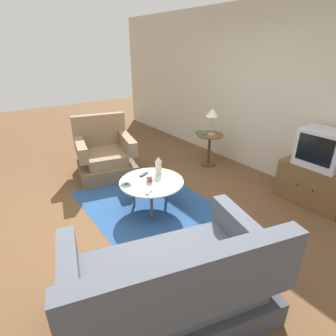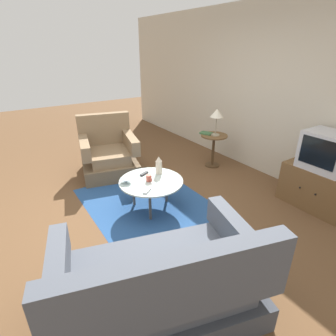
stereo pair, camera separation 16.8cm
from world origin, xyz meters
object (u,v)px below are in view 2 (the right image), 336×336
object	(u,v)px
armchair	(109,154)
book	(206,133)
vase	(159,165)
tv_remote_dark	(144,174)
side_table	(214,144)
table_lamp	(217,114)
coffee_table	(151,183)
tv_remote_silver	(147,191)
tv_stand	(318,188)
bowl	(126,181)
mug	(149,178)
couch	(161,286)
television	(327,151)

from	to	relation	value
armchair	book	size ratio (longest dim) A/B	4.43
vase	tv_remote_dark	xyz separation A→B (m)	(-0.09, -0.19, -0.11)
tv_remote_dark	side_table	bearing A→B (deg)	168.84
side_table	table_lamp	distance (m)	0.54
tv_remote_dark	book	bearing A→B (deg)	173.78
armchair	book	xyz separation A→B (m)	(0.69, 1.60, 0.29)
armchair	coffee_table	size ratio (longest dim) A/B	1.30
tv_remote_silver	book	world-z (taller)	book
tv_remote_dark	coffee_table	bearing A→B (deg)	61.06
tv_stand	armchair	bearing A→B (deg)	-143.39
coffee_table	tv_remote_dark	world-z (taller)	tv_remote_dark
table_lamp	bowl	size ratio (longest dim) A/B	3.17
coffee_table	tv_remote_dark	bearing A→B (deg)	175.80
armchair	table_lamp	bearing A→B (deg)	167.01
side_table	tv_remote_dark	size ratio (longest dim) A/B	4.00
mug	vase	bearing A→B (deg)	118.73
couch	tv_stand	distance (m)	2.67
side_table	tv_remote_dark	world-z (taller)	side_table
coffee_table	couch	bearing A→B (deg)	-27.41
armchair	bowl	world-z (taller)	armchair
couch	coffee_table	size ratio (longest dim) A/B	2.14
bowl	tv_remote_dark	bearing A→B (deg)	104.99
side_table	book	world-z (taller)	book
mug	book	world-z (taller)	book
side_table	tv_remote_silver	distance (m)	2.02
side_table	bowl	size ratio (longest dim) A/B	4.04
vase	book	world-z (taller)	vase
coffee_table	book	bearing A→B (deg)	115.05
vase	tv_remote_silver	bearing A→B (deg)	-47.76
couch	mug	world-z (taller)	couch
side_table	mug	world-z (taller)	side_table
tv_stand	mug	bearing A→B (deg)	-121.55
tv_stand	table_lamp	size ratio (longest dim) A/B	1.89
couch	table_lamp	distance (m)	3.18
side_table	couch	bearing A→B (deg)	-49.71
tv_stand	tv_remote_dark	world-z (taller)	tv_stand
couch	vase	xyz separation A→B (m)	(-1.54, 0.94, 0.24)
tv_stand	book	world-z (taller)	book
table_lamp	bowl	world-z (taller)	table_lamp
television	bowl	xyz separation A→B (m)	(-1.33, -2.21, -0.36)
book	tv_remote_dark	bearing A→B (deg)	-95.72
couch	mug	size ratio (longest dim) A/B	15.56
vase	tv_remote_silver	world-z (taller)	vase
television	table_lamp	world-z (taller)	table_lamp
tv_stand	table_lamp	distance (m)	1.92
tv_stand	mug	xyz separation A→B (m)	(-1.20, -1.95, 0.18)
coffee_table	table_lamp	size ratio (longest dim) A/B	1.81
armchair	tv_remote_silver	distance (m)	1.66
television	tv_remote_silver	world-z (taller)	television
armchair	coffee_table	bearing A→B (deg)	104.79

